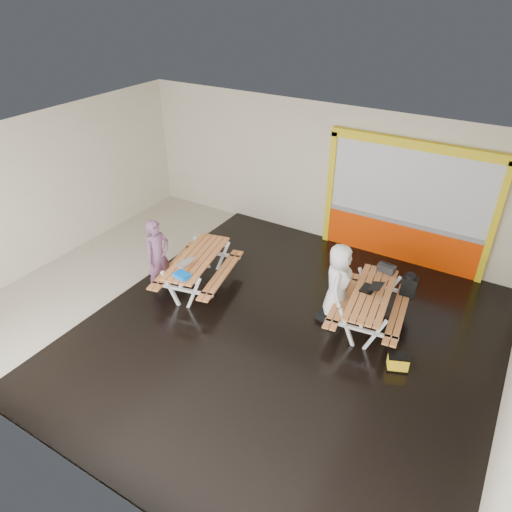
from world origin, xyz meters
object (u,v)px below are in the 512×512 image
Objects in this scene: dark_case at (328,316)px; fluke_bag at (398,362)px; picnic_table_right at (371,301)px; person_right at (338,283)px; picnic_table_left at (198,264)px; person_left at (158,256)px; laptop_right at (371,288)px; blue_pouch at (182,275)px; backpack at (409,285)px; laptop_left at (185,263)px; toolbox at (387,268)px.

fluke_bag reaches higher than dark_case.
person_right is (-0.67, -0.08, 0.23)m from picnic_table_right.
person_left reaches higher than picnic_table_left.
person_right is at bearing -173.37° from picnic_table_right.
blue_pouch is at bearing -155.29° from laptop_right.
person_right is at bearing -145.71° from backpack.
picnic_table_right is 0.92m from dark_case.
blue_pouch is at bearing -150.89° from backpack.
person_right reaches higher than picnic_table_right.
laptop_left is at bearing -165.33° from dark_case.
picnic_table_left is 0.86m from person_left.
backpack reaches higher than blue_pouch.
dark_case is (-0.73, -1.17, -0.75)m from toolbox.
picnic_table_left is 3.00m from dark_case.
laptop_left is (0.67, 0.10, 0.01)m from person_left.
toolbox is (3.67, 1.94, 0.01)m from laptop_left.
blue_pouch is at bearing -74.62° from picnic_table_left.
dark_case is at bearing 149.87° from person_right.
toolbox is 0.88× the size of fluke_bag.
picnic_table_left is at bearing 177.10° from fluke_bag.
backpack is at bearing 23.28° from laptop_left.
person_right is 1.16m from toolbox.
person_left is 3.35× the size of backpack.
toolbox reaches higher than picnic_table_left.
person_left is 4.21× the size of dark_case.
person_right is 3.17m from laptop_left.
picnic_table_left is at bearing -156.81° from toolbox.
laptop_right is 1.32× the size of blue_pouch.
picnic_table_left is at bearing 87.49° from person_right.
toolbox is at bearing 58.04° from dark_case.
dark_case is at bearing -150.25° from laptop_right.
backpack is at bearing 18.94° from picnic_table_left.
dark_case is (-1.25, -1.04, -0.59)m from backpack.
laptop_left is at bearing -73.78° from person_left.
laptop_left is at bearing -163.74° from picnic_table_right.
laptop_left is at bearing -178.22° from fluke_bag.
laptop_right is at bearing 132.69° from fluke_bag.
fluke_bag is at bearing -21.36° from dark_case.
laptop_left is (-0.02, -0.37, 0.24)m from picnic_table_left.
person_left reaches higher than laptop_left.
dark_case is at bearing 14.67° from laptop_left.
person_left is 4.80m from toolbox.
person_right is 5.50× the size of blue_pouch.
person_right is at bearing 26.71° from blue_pouch.
dark_case is at bearing -68.48° from person_left.
laptop_left is 1.23× the size of blue_pouch.
person_left reaches higher than picnic_table_right.
laptop_right is 0.79× the size of backpack.
picnic_table_left is 4.47× the size of backpack.
fluke_bag is at bearing -2.90° from picnic_table_left.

